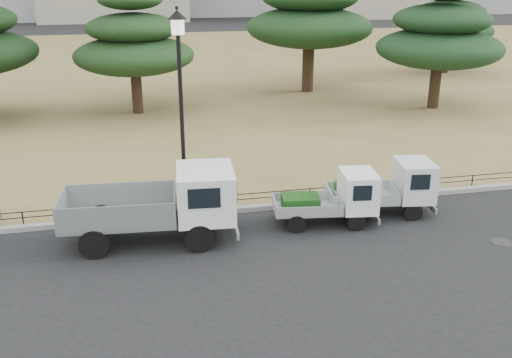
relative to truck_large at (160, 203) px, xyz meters
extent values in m
plane|color=black|center=(2.98, -1.06, -1.16)|extent=(220.00, 220.00, 0.00)
cube|color=olive|center=(2.98, 29.54, -1.09)|extent=(120.00, 56.00, 0.15)
cube|color=gray|center=(2.98, 1.54, -1.08)|extent=(120.00, 0.25, 0.16)
cylinder|color=black|center=(0.97, -0.98, -0.76)|extent=(0.83, 0.23, 0.82)
cylinder|color=black|center=(1.12, 0.80, -0.76)|extent=(0.83, 0.23, 0.82)
cylinder|color=black|center=(-1.85, -0.74, -0.76)|extent=(0.83, 0.23, 0.82)
cylinder|color=black|center=(-1.70, 1.04, -0.76)|extent=(0.83, 0.23, 0.82)
cube|color=#2D2D30|center=(-0.33, 0.03, -0.54)|extent=(4.63, 1.35, 0.14)
cube|color=gray|center=(-1.14, 0.10, -0.07)|extent=(3.31, 2.05, 0.80)
cube|color=white|center=(1.28, -0.11, 0.23)|extent=(1.74, 2.07, 1.40)
cylinder|color=black|center=(5.70, -0.61, -0.89)|extent=(0.56, 0.22, 0.54)
cylinder|color=black|center=(5.86, 0.56, -0.89)|extent=(0.56, 0.22, 0.54)
cylinder|color=black|center=(3.91, -0.35, -0.89)|extent=(0.56, 0.22, 0.54)
cylinder|color=black|center=(4.07, 0.81, -0.89)|extent=(0.56, 0.22, 0.54)
cube|color=#2D2D30|center=(4.91, 0.10, -0.77)|extent=(2.98, 1.07, 0.13)
cube|color=#AEB0B6|center=(4.38, 0.17, -0.52)|extent=(2.16, 1.50, 0.36)
cube|color=white|center=(5.93, -0.05, -0.12)|extent=(1.19, 1.46, 1.16)
cube|color=#174814|center=(4.19, 0.20, -0.43)|extent=(1.20, 0.95, 0.40)
cylinder|color=black|center=(7.69, -0.28, -0.88)|extent=(0.59, 0.24, 0.57)
cylinder|color=black|center=(7.88, 0.96, -0.88)|extent=(0.59, 0.24, 0.57)
cylinder|color=black|center=(5.80, 0.01, -0.88)|extent=(0.59, 0.24, 0.57)
cylinder|color=black|center=(5.99, 1.25, -0.88)|extent=(0.59, 0.24, 0.57)
cube|color=#2D2D30|center=(6.87, 0.48, -0.74)|extent=(3.16, 1.17, 0.13)
cube|color=silver|center=(6.32, 0.57, -0.48)|extent=(2.30, 1.61, 0.38)
cube|color=silver|center=(7.95, 0.32, -0.07)|extent=(1.28, 1.56, 1.22)
cube|color=#1C5819|center=(6.10, 0.60, -0.39)|extent=(1.29, 1.02, 0.42)
cylinder|color=black|center=(0.87, 1.84, -0.93)|extent=(0.46, 0.46, 0.17)
cylinder|color=black|center=(0.87, 1.84, 1.79)|extent=(0.13, 0.13, 5.26)
cylinder|color=white|center=(0.87, 1.84, 4.63)|extent=(0.42, 0.42, 0.42)
cone|color=black|center=(0.87, 1.84, 4.97)|extent=(0.55, 0.55, 0.26)
cylinder|color=black|center=(2.98, 1.69, -0.81)|extent=(38.00, 0.03, 0.03)
cylinder|color=black|center=(2.98, 1.69, -0.63)|extent=(38.00, 0.03, 0.03)
cylinder|color=black|center=(2.98, 1.69, -0.81)|extent=(0.04, 0.04, 0.40)
cylinder|color=#2D2D30|center=(9.48, -2.26, -1.16)|extent=(0.60, 0.60, 0.01)
cylinder|color=black|center=(-0.27, 15.50, 0.22)|extent=(0.56, 0.56, 2.47)
ellipsoid|color=#193316|center=(-0.27, 15.50, 2.02)|extent=(6.23, 6.23, 2.00)
ellipsoid|color=#193316|center=(-0.27, 15.50, 3.41)|extent=(4.76, 4.76, 1.52)
cylinder|color=black|center=(10.32, 19.11, 0.58)|extent=(0.72, 0.72, 3.19)
ellipsoid|color=#173317|center=(10.32, 19.11, 2.90)|extent=(7.68, 7.68, 2.46)
cylinder|color=black|center=(15.74, 13.17, 0.31)|extent=(0.60, 0.60, 2.65)
ellipsoid|color=#163219|center=(15.74, 13.17, 2.23)|extent=(6.73, 6.73, 2.15)
ellipsoid|color=#163219|center=(15.74, 13.17, 3.73)|extent=(5.14, 5.14, 1.64)
cylinder|color=black|center=(22.45, 23.67, 0.22)|extent=(0.56, 0.56, 2.47)
ellipsoid|color=black|center=(22.45, 23.67, 2.02)|extent=(6.32, 6.32, 2.02)
ellipsoid|color=black|center=(22.45, 23.67, 3.41)|extent=(4.82, 4.82, 1.54)
camera|label=1|loc=(-0.57, -15.07, 6.14)|focal=40.00mm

